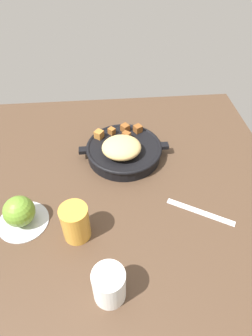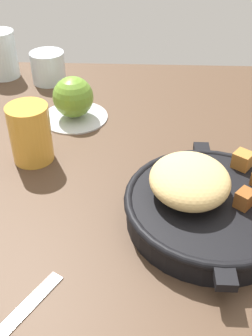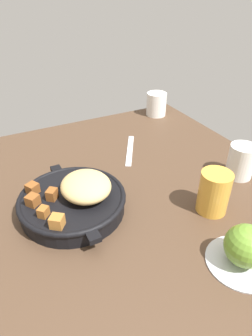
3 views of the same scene
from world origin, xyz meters
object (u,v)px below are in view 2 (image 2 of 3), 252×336
butter_knife (2,332)px  water_glass_tall (1,54)px  red_apple (73,97)px  juice_glass_amber (30,134)px  cast_iron_skillet (208,203)px  water_glass_short (48,67)px

butter_knife → water_glass_tall: (64.29, 17.89, 5.03)cm
red_apple → water_glass_tall: bearing=45.5°
butter_knife → juice_glass_amber: size_ratio=1.86×
water_glass_tall → cast_iron_skillet: bearing=-138.2°
red_apple → water_glass_short: size_ratio=1.03×
cast_iron_skillet → red_apple: cast_iron_skillet is taller
cast_iron_skillet → juice_glass_amber: (13.55, 26.98, 1.76)cm
red_apple → juice_glass_amber: juice_glass_amber is taller
cast_iron_skillet → juice_glass_amber: bearing=63.3°
juice_glass_amber → water_glass_short: bearing=6.2°
red_apple → butter_knife: 45.90cm
red_apple → juice_glass_amber: (-13.88, 4.81, 0.39)cm
cast_iron_skillet → water_glass_short: bearing=34.7°
red_apple → butter_knife: red_apple is taller
red_apple → water_glass_tall: size_ratio=0.74×
butter_knife → water_glass_short: (61.82, 6.98, 3.22)cm
butter_knife → water_glass_short: 62.29cm
water_glass_short → juice_glass_amber: bearing=-173.8°
juice_glass_amber → red_apple: bearing=-19.1°
cast_iron_skillet → water_glass_tall: (46.03, 41.12, 2.12)cm
cast_iron_skillet → juice_glass_amber: 30.24cm
red_apple → juice_glass_amber: size_ratio=0.80×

